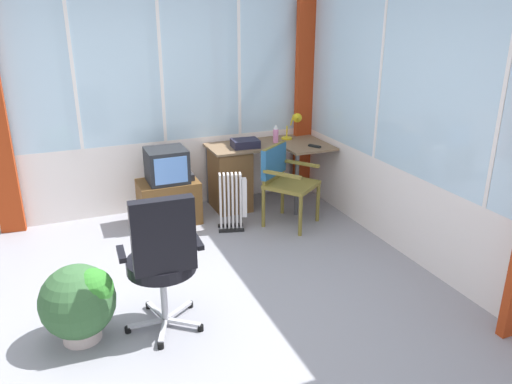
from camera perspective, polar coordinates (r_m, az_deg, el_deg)
The scene contains 14 objects.
ground at distance 4.11m, azimuth -8.90°, elevation -13.61°, with size 5.52×5.36×0.06m, color gray.
north_window_panel at distance 5.68m, azimuth -15.11°, elevation 10.00°, with size 4.52×0.07×2.58m.
east_window_panel at distance 4.59m, azimuth 19.20°, elevation 7.14°, with size 0.07×4.36×2.58m.
curtain_corner at distance 6.22m, azimuth 5.53°, elevation 10.99°, with size 0.24×0.07×2.48m, color #A83615.
desk at distance 5.85m, azimuth -2.33°, elevation 1.99°, with size 1.36×0.81×0.74m.
desk_lamp at distance 6.03m, azimuth 4.42°, elevation 7.86°, with size 0.24×0.21×0.32m.
tv_remote at distance 5.76m, azimuth 6.66°, elevation 5.20°, with size 0.04×0.15×0.02m, color black.
spray_bottle at distance 5.90m, azimuth 2.26°, elevation 6.63°, with size 0.06×0.06×0.22m.
paper_tray at distance 5.71m, azimuth -1.23°, elevation 5.55°, with size 0.30×0.23×0.09m, color #201F31.
wooden_armchair at distance 5.39m, azimuth 2.98°, elevation 2.06°, with size 0.67×0.67×0.86m.
office_chair at distance 3.58m, azimuth -10.58°, elevation -7.05°, with size 0.60×0.58×1.08m.
tv_on_stand at distance 5.53m, azimuth -9.91°, elevation 0.22°, with size 0.64×0.44×0.83m.
space_heater at distance 5.28m, azimuth -2.61°, elevation -1.08°, with size 0.33×0.23×0.63m.
potted_plant at distance 3.80m, azimuth -19.38°, elevation -11.63°, with size 0.53×0.53×0.58m.
Camera 1 is at (-0.70, -3.34, 2.26)m, focal length 35.20 mm.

